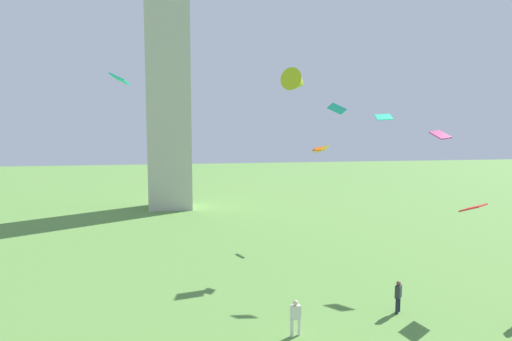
{
  "coord_description": "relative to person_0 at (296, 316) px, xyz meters",
  "views": [
    {
      "loc": [
        -6.88,
        -7.96,
        10.26
      ],
      "look_at": [
        -1.97,
        19.23,
        7.59
      ],
      "focal_mm": 29.85,
      "sensor_mm": 36.0,
      "label": 1
    }
  ],
  "objects": [
    {
      "name": "person_1",
      "position": [
        6.39,
        1.6,
        -0.01
      ],
      "size": [
        0.53,
        0.53,
        1.83
      ],
      "rotation": [
        0.0,
        0.0,
        0.81
      ],
      "color": "#1E2333",
      "rests_on": "ground_plane"
    },
    {
      "name": "kite_flying_1",
      "position": [
        -9.46,
        11.0,
        12.63
      ],
      "size": [
        1.26,
        1.79,
        0.73
      ],
      "rotation": [
        0.0,
        0.0,
        1.43
      ],
      "color": "#16CAC5"
    },
    {
      "name": "kite_flying_4",
      "position": [
        1.28,
        4.56,
        11.96
      ],
      "size": [
        2.26,
        2.33,
        1.49
      ],
      "rotation": [
        0.0,
        0.0,
        2.44
      ],
      "color": "#ACB71B"
    },
    {
      "name": "kite_flying_5",
      "position": [
        13.51,
        9.01,
        8.82
      ],
      "size": [
        1.19,
        1.44,
        0.71
      ],
      "rotation": [
        0.0,
        0.0,
        4.89
      ],
      "color": "#B3155A"
    },
    {
      "name": "kite_flying_2",
      "position": [
        7.78,
        19.04,
        7.36
      ],
      "size": [
        1.4,
        1.61,
        0.78
      ],
      "rotation": [
        0.0,
        0.0,
        5.34
      ],
      "color": "gold"
    },
    {
      "name": "kite_flying_6",
      "position": [
        7.21,
        13.71,
        10.9
      ],
      "size": [
        1.45,
        0.91,
        0.95
      ],
      "rotation": [
        0.0,
        0.0,
        3.18
      ],
      "color": "#1E90D1"
    },
    {
      "name": "person_0",
      "position": [
        0.0,
        0.0,
        0.0
      ],
      "size": [
        0.56,
        0.36,
        1.84
      ],
      "rotation": [
        0.0,
        0.0,
        3.34
      ],
      "color": "silver",
      "rests_on": "ground_plane"
    },
    {
      "name": "kite_flying_7",
      "position": [
        9.26,
        9.59,
        10.13
      ],
      "size": [
        1.23,
        0.85,
        0.53
      ],
      "rotation": [
        0.0,
        0.0,
        3.05
      ],
      "color": "#29F1C2"
    },
    {
      "name": "kite_flying_3",
      "position": [
        11.82,
        2.87,
        4.53
      ],
      "size": [
        2.05,
        1.9,
        0.53
      ],
      "rotation": [
        0.0,
        0.0,
        0.61
      ],
      "color": "red"
    },
    {
      "name": "kite_flying_0",
      "position": [
        5.14,
        12.14,
        7.71
      ],
      "size": [
        1.15,
        1.26,
        0.34
      ],
      "rotation": [
        0.0,
        0.0,
        4.14
      ],
      "color": "#EE5506"
    }
  ]
}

